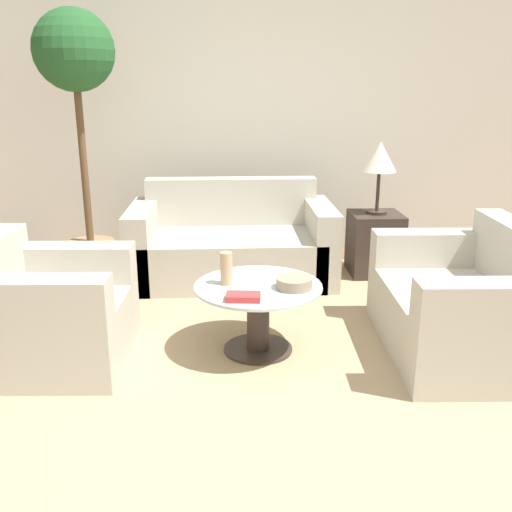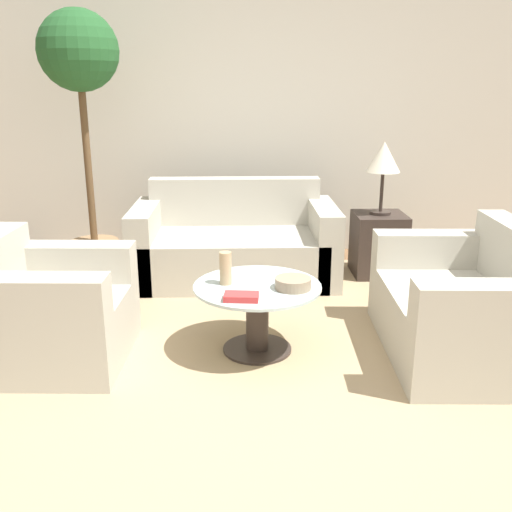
# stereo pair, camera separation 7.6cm
# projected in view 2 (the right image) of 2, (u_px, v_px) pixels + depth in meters

# --- Properties ---
(ground_plane) EXTENTS (14.00, 14.00, 0.00)m
(ground_plane) POSITION_uv_depth(u_px,v_px,m) (270.00, 412.00, 2.94)
(ground_plane) COLOR brown
(wall_back) EXTENTS (10.00, 0.06, 2.60)m
(wall_back) POSITION_uv_depth(u_px,v_px,m) (253.00, 118.00, 5.45)
(wall_back) COLOR beige
(wall_back) RESTS_ON ground_plane
(rug) EXTENTS (3.48, 3.78, 0.01)m
(rug) POSITION_uv_depth(u_px,v_px,m) (257.00, 350.00, 3.61)
(rug) COLOR tan
(rug) RESTS_ON ground_plane
(sofa_main) EXTENTS (1.71, 0.91, 0.82)m
(sofa_main) POSITION_uv_depth(u_px,v_px,m) (235.00, 246.00, 4.93)
(sofa_main) COLOR #B2AD9E
(sofa_main) RESTS_ON ground_plane
(armchair) EXTENTS (0.87, 0.88, 0.79)m
(armchair) POSITION_uv_depth(u_px,v_px,m) (46.00, 316.00, 3.42)
(armchair) COLOR #B2AD9E
(armchair) RESTS_ON ground_plane
(loveseat) EXTENTS (0.91, 1.28, 0.80)m
(loveseat) POSITION_uv_depth(u_px,v_px,m) (469.00, 311.00, 3.51)
(loveseat) COLOR #B2AD9E
(loveseat) RESTS_ON ground_plane
(coffee_table) EXTENTS (0.79, 0.79, 0.44)m
(coffee_table) POSITION_uv_depth(u_px,v_px,m) (257.00, 309.00, 3.53)
(coffee_table) COLOR #332823
(coffee_table) RESTS_ON ground_plane
(side_table) EXTENTS (0.43, 0.43, 0.54)m
(side_table) POSITION_uv_depth(u_px,v_px,m) (378.00, 244.00, 4.98)
(side_table) COLOR #332823
(side_table) RESTS_ON ground_plane
(table_lamp) EXTENTS (0.28, 0.28, 0.61)m
(table_lamp) POSITION_uv_depth(u_px,v_px,m) (384.00, 160.00, 4.77)
(table_lamp) COLOR #332823
(table_lamp) RESTS_ON side_table
(potted_plant) EXTENTS (0.64, 0.64, 2.19)m
(potted_plant) POSITION_uv_depth(u_px,v_px,m) (82.00, 90.00, 4.56)
(potted_plant) COLOR #93704C
(potted_plant) RESTS_ON ground_plane
(vase) EXTENTS (0.07, 0.07, 0.20)m
(vase) POSITION_uv_depth(u_px,v_px,m) (226.00, 268.00, 3.48)
(vase) COLOR tan
(vase) RESTS_ON coffee_table
(bowl) EXTENTS (0.22, 0.22, 0.07)m
(bowl) POSITION_uv_depth(u_px,v_px,m) (293.00, 283.00, 3.42)
(bowl) COLOR gray
(bowl) RESTS_ON coffee_table
(book_stack) EXTENTS (0.21, 0.13, 0.04)m
(book_stack) POSITION_uv_depth(u_px,v_px,m) (241.00, 297.00, 3.24)
(book_stack) COLOR #BC3333
(book_stack) RESTS_ON coffee_table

